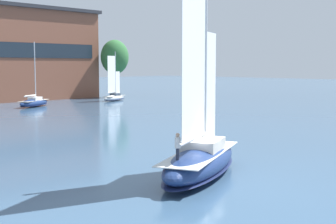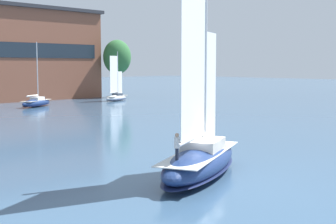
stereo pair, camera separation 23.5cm
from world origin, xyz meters
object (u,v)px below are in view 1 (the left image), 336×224
sailboat_main (201,158)px  sailboat_moored_near_marina (34,102)px  tree_shore_center (115,57)px  sailboat_moored_outer_mooring (114,97)px

sailboat_main → sailboat_moored_near_marina: (18.20, 53.62, -0.47)m
tree_shore_center → sailboat_moored_near_marina: bearing=-161.2°
tree_shore_center → sailboat_moored_outer_mooring: bearing=-129.9°
sailboat_main → sailboat_moored_outer_mooring: 65.41m
sailboat_main → sailboat_moored_near_marina: 56.63m
tree_shore_center → sailboat_moored_near_marina: (-24.80, -8.43, -8.18)m
sailboat_main → sailboat_moored_outer_mooring: bearing=56.1°
sailboat_main → sailboat_moored_near_marina: size_ratio=1.42×
sailboat_main → sailboat_moored_outer_mooring: size_ratio=1.61×
tree_shore_center → sailboat_main: 75.89m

